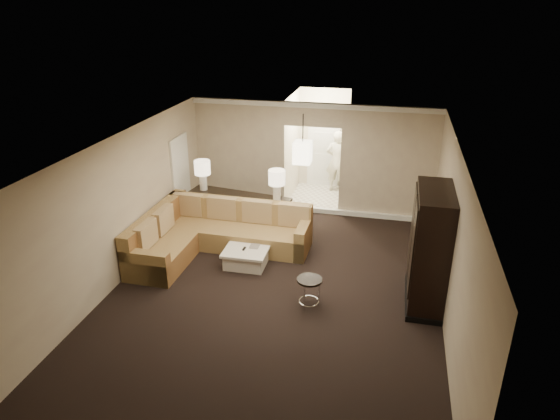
% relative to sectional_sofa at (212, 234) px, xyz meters
% --- Properties ---
extents(ground, '(8.00, 8.00, 0.00)m').
position_rel_sectional_sofa_xyz_m(ground, '(1.70, -1.38, -0.39)').
color(ground, black).
rests_on(ground, ground).
extents(wall_back, '(6.00, 0.04, 2.80)m').
position_rel_sectional_sofa_xyz_m(wall_back, '(1.70, 2.62, 1.01)').
color(wall_back, beige).
rests_on(wall_back, ground).
extents(wall_front, '(6.00, 0.04, 2.80)m').
position_rel_sectional_sofa_xyz_m(wall_front, '(1.70, -5.38, 1.01)').
color(wall_front, beige).
rests_on(wall_front, ground).
extents(wall_left, '(0.04, 8.00, 2.80)m').
position_rel_sectional_sofa_xyz_m(wall_left, '(-1.30, -1.38, 1.01)').
color(wall_left, beige).
rests_on(wall_left, ground).
extents(wall_right, '(0.04, 8.00, 2.80)m').
position_rel_sectional_sofa_xyz_m(wall_right, '(4.70, -1.38, 1.01)').
color(wall_right, beige).
rests_on(wall_right, ground).
extents(ceiling, '(6.00, 8.00, 0.02)m').
position_rel_sectional_sofa_xyz_m(ceiling, '(1.70, -1.38, 2.41)').
color(ceiling, white).
rests_on(ceiling, wall_back).
extents(crown_molding, '(6.00, 0.10, 0.12)m').
position_rel_sectional_sofa_xyz_m(crown_molding, '(1.70, 2.57, 2.34)').
color(crown_molding, white).
rests_on(crown_molding, wall_back).
extents(baseboard, '(6.00, 0.10, 0.12)m').
position_rel_sectional_sofa_xyz_m(baseboard, '(1.70, 2.57, -0.33)').
color(baseboard, white).
rests_on(baseboard, ground).
extents(side_door, '(0.05, 0.90, 2.10)m').
position_rel_sectional_sofa_xyz_m(side_door, '(-1.27, 1.42, 0.66)').
color(side_door, white).
rests_on(side_door, ground).
extents(foyer, '(1.44, 2.02, 2.80)m').
position_rel_sectional_sofa_xyz_m(foyer, '(1.70, 3.96, 0.91)').
color(foyer, silver).
rests_on(foyer, ground).
extents(sectional_sofa, '(3.32, 2.64, 0.99)m').
position_rel_sectional_sofa_xyz_m(sectional_sofa, '(0.00, 0.00, 0.00)').
color(sectional_sofa, brown).
rests_on(sectional_sofa, ground).
extents(coffee_table, '(0.90, 0.90, 0.37)m').
position_rel_sectional_sofa_xyz_m(coffee_table, '(0.89, -0.38, -0.21)').
color(coffee_table, white).
rests_on(coffee_table, ground).
extents(console_table, '(2.45, 0.89, 0.92)m').
position_rel_sectional_sofa_xyz_m(console_table, '(0.30, 1.05, 0.16)').
color(console_table, black).
rests_on(console_table, ground).
extents(armoire, '(0.64, 1.49, 2.14)m').
position_rel_sectional_sofa_xyz_m(armoire, '(4.39, -0.96, 0.63)').
color(armoire, black).
rests_on(armoire, ground).
extents(drink_table, '(0.45, 0.45, 0.56)m').
position_rel_sectional_sofa_xyz_m(drink_table, '(2.40, -1.61, 0.01)').
color(drink_table, black).
rests_on(drink_table, ground).
extents(table_lamp_left, '(0.37, 0.37, 0.71)m').
position_rel_sectional_sofa_xyz_m(table_lamp_left, '(-0.62, 1.18, 1.00)').
color(table_lamp_left, silver).
rests_on(table_lamp_left, console_table).
extents(table_lamp_right, '(0.37, 0.37, 0.71)m').
position_rel_sectional_sofa_xyz_m(table_lamp_right, '(1.21, 0.91, 1.00)').
color(table_lamp_right, silver).
rests_on(table_lamp_right, console_table).
extents(pendant_light, '(0.38, 0.38, 1.09)m').
position_rel_sectional_sofa_xyz_m(pendant_light, '(1.70, 1.32, 1.56)').
color(pendant_light, black).
rests_on(pendant_light, ceiling).
extents(person, '(0.73, 0.52, 1.93)m').
position_rel_sectional_sofa_xyz_m(person, '(2.15, 4.22, 0.57)').
color(person, beige).
rests_on(person, ground).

